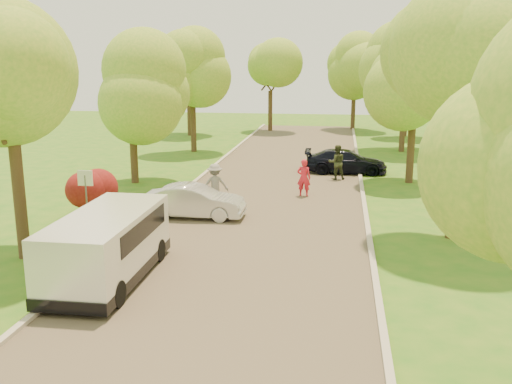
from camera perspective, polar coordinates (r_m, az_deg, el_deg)
The scene contains 23 objects.
ground at distance 15.83m, azimuth -3.01°, elevation -8.90°, with size 100.00×100.00×0.00m, color #2B6C19.
road at distance 23.34m, azimuth 0.87°, elevation -1.61°, with size 8.00×60.00×0.01m, color #4C4438.
curb_left at distance 24.17m, azimuth -8.69°, elevation -1.11°, with size 0.18×60.00×0.12m, color #B2AD9E.
curb_right at distance 23.16m, azimuth 10.86°, elevation -1.82°, with size 0.18×60.00×0.12m, color #B2AD9E.
street_sign at distance 20.82m, azimuth -16.66°, elevation 0.45°, with size 0.55×0.06×2.17m.
red_shrub at distance 22.46m, azimuth -16.14°, elevation 0.15°, with size 1.70×1.70×1.95m.
tree_l_mida at distance 17.97m, azimuth -22.93°, elevation 9.68°, with size 4.71×4.60×7.39m.
tree_l_midb at distance 28.17m, azimuth -12.07°, elevation 10.08°, with size 4.30×4.20×6.62m.
tree_l_far at distance 37.57m, azimuth -6.11°, elevation 12.31°, with size 4.92×4.80×7.79m.
tree_r_mida at distance 19.80m, azimuth 20.67°, elevation 11.15°, with size 5.13×5.00×7.95m.
tree_r_midb at distance 28.63m, azimuth 16.00°, elevation 10.50°, with size 4.51×4.40×7.01m.
tree_r_far at distance 38.61m, azimuth 15.16°, elevation 12.50°, with size 5.33×5.20×8.34m.
tree_bg_a at distance 45.91m, azimuth -6.52°, elevation 12.24°, with size 5.12×5.00×7.72m.
tree_bg_b at distance 46.68m, azimuth 15.27°, elevation 12.16°, with size 5.12×5.00×7.95m.
tree_bg_c at distance 48.73m, azimuth 1.71°, elevation 12.01°, with size 4.92×4.80×7.33m.
tree_bg_d at distance 50.40m, azimuth 10.11°, elevation 12.19°, with size 5.12×5.00×7.72m.
minivan at distance 16.10m, azimuth -14.59°, elevation -5.18°, with size 2.02×5.07×1.89m.
silver_sedan at distance 21.93m, azimuth -6.19°, elevation -0.94°, with size 1.35×3.87×1.27m, color silver.
dark_sedan at distance 30.85m, azimuth 8.96°, elevation 3.04°, with size 1.77×4.35×1.26m, color black.
longboard at distance 23.50m, azimuth -4.09°, elevation -1.31°, with size 0.50×0.91×0.10m.
skateboarder at distance 23.30m, azimuth -4.12°, elevation 0.76°, with size 1.10×0.63×1.70m, color gray.
person_striped at distance 25.29m, azimuth 4.80°, elevation 1.43°, with size 0.61×0.40×1.67m, color red.
person_olive at distance 29.04m, azimuth 8.08°, elevation 2.95°, with size 0.86×0.67×1.76m, color #2B321E.
Camera 1 is at (2.97, -14.38, 5.92)m, focal length 40.00 mm.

